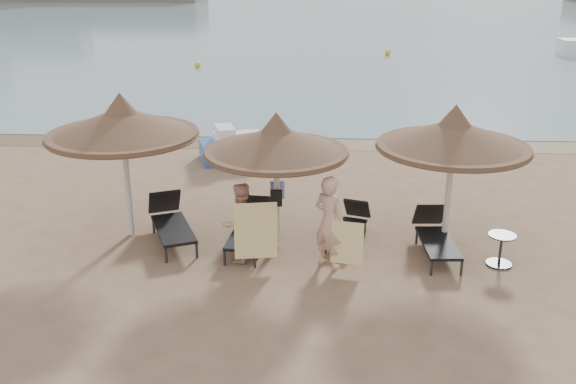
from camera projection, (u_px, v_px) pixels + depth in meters
The scene contains 20 objects.
ground at pixel (267, 274), 12.82m from camera, with size 160.00×160.00×0.00m, color #937154.
sea at pixel (313, 0), 87.67m from camera, with size 200.00×140.00×0.03m, color slate.
wet_sand_strip at pixel (289, 143), 21.61m from camera, with size 200.00×1.60×0.01m, color brown.
palapa_left at pixel (122, 123), 13.71m from camera, with size 3.30×3.30×3.27m.
palapa_center at pixel (276, 141), 13.17m from camera, with size 3.03×3.03×3.00m.
palapa_right at pixel (454, 135), 13.13m from camera, with size 3.19×3.19×3.16m.
lounger_far_left at pixel (171, 221), 14.25m from camera, with size 1.48×2.24×0.96m.
lounger_near_left at pixel (251, 226), 14.02m from camera, with size 0.90×2.15×0.94m.
lounger_near_right at pixel (350, 224), 14.30m from camera, with size 1.08×1.80×0.77m.
lounger_far_right at pixel (435, 235), 13.63m from camera, with size 0.77×2.03×0.89m.
side_table at pixel (500, 251), 13.09m from camera, with size 0.56×0.56×0.67m.
person_left at pixel (240, 217), 13.04m from camera, with size 0.91×0.59×1.97m, color #DCA890.
person_right at pixel (330, 215), 12.76m from camera, with size 1.04×0.67×2.26m, color #DCA890.
towel_left at pixel (256, 231), 12.75m from camera, with size 0.85×0.15×1.20m.
towel_right at pixel (347, 243), 12.68m from camera, with size 0.65×0.15×0.92m.
bag_patterned at pixel (277, 190), 13.74m from camera, with size 0.31×0.15×0.38m.
bag_dark at pixel (276, 198), 13.44m from camera, with size 0.25×0.10×0.35m.
pedal_boat at pixel (238, 147), 19.79m from camera, with size 2.60×1.99×1.07m.
buoy_left at pixel (198, 65), 35.74m from camera, with size 0.34×0.34×0.34m, color yellow.
buoy_mid at pixel (388, 52), 40.09m from camera, with size 0.37×0.37×0.37m, color yellow.
Camera 1 is at (0.97, -11.40, 6.02)m, focal length 40.00 mm.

